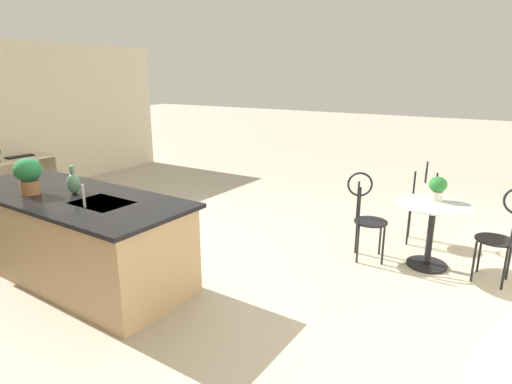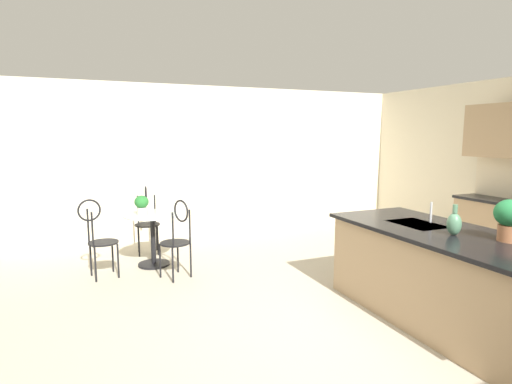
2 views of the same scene
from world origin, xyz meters
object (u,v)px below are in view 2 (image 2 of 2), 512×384
chair_near_window (98,235)px  vase_on_counter (454,223)px  bistro_table (153,235)px  potted_plant_on_table (142,204)px  potted_plant_counter_near (510,218)px  chair_toward_desk (177,235)px  chair_by_island (147,217)px

chair_near_window → vase_on_counter: size_ratio=3.62×
bistro_table → potted_plant_on_table: potted_plant_on_table is taller
potted_plant_on_table → potted_plant_counter_near: 4.33m
bistro_table → chair_toward_desk: chair_toward_desk is taller
chair_near_window → vase_on_counter: (2.80, 3.02, 0.46)m
chair_by_island → vase_on_counter: size_ratio=3.62×
potted_plant_counter_near → bistro_table: bearing=-143.1°
bistro_table → potted_plant_counter_near: potted_plant_counter_near is taller
chair_near_window → chair_by_island: same height
chair_by_island → potted_plant_on_table: size_ratio=3.83×
chair_by_island → vase_on_counter: bearing=31.4°
chair_toward_desk → potted_plant_counter_near: (2.72, 2.34, 0.56)m
potted_plant_on_table → vase_on_counter: size_ratio=0.95×
potted_plant_on_table → chair_near_window: bearing=-67.4°
chair_by_island → potted_plant_on_table: 0.78m
potted_plant_counter_near → vase_on_counter: potted_plant_counter_near is taller
chair_near_window → vase_on_counter: 4.14m
chair_by_island → chair_near_window: bearing=-38.6°
chair_by_island → potted_plant_on_table: (0.69, -0.16, 0.32)m
chair_near_window → potted_plant_on_table: size_ratio=3.83×
chair_toward_desk → vase_on_counter: 3.19m
chair_near_window → chair_toward_desk: size_ratio=1.00×
bistro_table → chair_by_island: size_ratio=0.77×
chair_by_island → chair_toward_desk: (1.36, 0.19, 0.00)m
vase_on_counter → bistro_table: bearing=-143.0°
chair_by_island → potted_plant_counter_near: potted_plant_counter_near is taller
chair_near_window → potted_plant_on_table: chair_near_window is taller
chair_by_island → chair_toward_desk: 1.37m
vase_on_counter → potted_plant_counter_near: bearing=36.4°
potted_plant_on_table → vase_on_counter: 3.89m
chair_toward_desk → vase_on_counter: bearing=41.3°
chair_by_island → potted_plant_counter_near: bearing=31.8°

